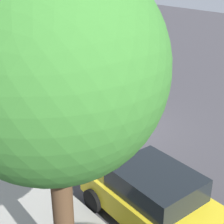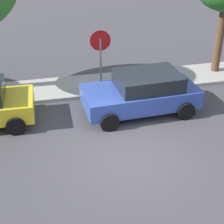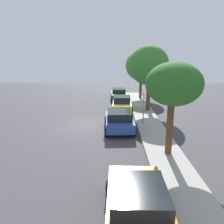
% 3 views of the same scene
% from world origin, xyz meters
% --- Properties ---
extents(ground_plane, '(60.00, 60.00, 0.00)m').
position_xyz_m(ground_plane, '(0.00, 0.00, 0.00)').
color(ground_plane, '#423F44').
extents(stop_sign, '(0.86, 0.08, 2.60)m').
position_xyz_m(stop_sign, '(-0.03, 4.29, 1.81)').
color(stop_sign, gray).
rests_on(stop_sign, ground_plane).
extents(parked_car_blue, '(4.16, 2.27, 1.49)m').
position_xyz_m(parked_car_blue, '(1.10, 2.40, 0.77)').
color(parked_car_blue, '#2D479E').
rests_on(parked_car_blue, ground_plane).
extents(parked_car_yellow, '(3.89, 2.09, 1.52)m').
position_xyz_m(parked_car_yellow, '(-4.67, 2.78, 0.77)').
color(parked_car_yellow, yellow).
rests_on(parked_car_yellow, ground_plane).
extents(street_tree_near_corner, '(3.71, 3.71, 6.34)m').
position_xyz_m(street_tree_near_corner, '(-4.57, 5.25, 4.46)').
color(street_tree_near_corner, '#513823').
rests_on(street_tree_near_corner, ground_plane).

